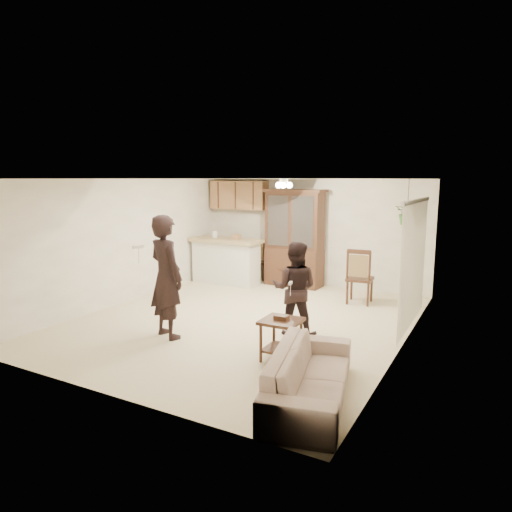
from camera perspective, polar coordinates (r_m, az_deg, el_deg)
The scene contains 23 objects.
floor at distance 8.26m, azimuth -1.52°, elevation -8.00°, with size 6.50×6.50×0.00m, color beige.
ceiling at distance 7.87m, azimuth -1.60°, elevation 9.63°, with size 5.50×6.50×0.02m, color white.
wall_back at distance 10.88m, azimuth 7.03°, elevation 2.95°, with size 5.50×0.02×2.50m, color white.
wall_front at distance 5.45m, azimuth -18.91°, elevation -4.13°, with size 5.50×0.02×2.50m, color white.
wall_left at distance 9.63m, azimuth -15.89°, elevation 1.80°, with size 0.02×6.50×2.50m, color white.
wall_right at distance 7.03m, azimuth 18.26°, elevation -1.10°, with size 0.02×6.50×2.50m, color white.
breakfast_bar at distance 11.02m, azimuth -3.77°, elevation -0.86°, with size 1.60×0.55×1.00m, color silver.
bar_top at distance 10.93m, azimuth -3.80°, elevation 1.98°, with size 1.75×0.70×0.08m, color tan.
upper_cabinets at distance 11.49m, azimuth -2.15°, elevation 7.62°, with size 1.50×0.34×0.70m, color #8C603D.
vertical_blinds at distance 7.94m, azimuth 19.09°, elevation -1.06°, with size 0.06×2.30×2.10m, color white, non-canonical shape.
ceiling_fixture at distance 8.84m, azimuth 3.48°, elevation 8.96°, with size 0.36×0.36×0.20m, color beige, non-canonical shape.
hanging_plant at distance 9.38m, azimuth 18.40°, elevation 5.16°, with size 0.43×0.37×0.48m, color #2A5622.
plant_cord at distance 9.37m, azimuth 18.50°, elevation 7.15°, with size 0.01×0.01×0.65m, color black.
sofa at distance 5.37m, azimuth 6.76°, elevation -13.84°, with size 1.87×0.73×0.73m, color beige.
adult at distance 7.32m, azimuth -11.14°, elevation -3.17°, with size 0.66×0.43×1.80m, color black.
child at distance 7.35m, azimuth 4.85°, elevation -4.78°, with size 0.66×0.51×1.35m, color black.
china_hutch at distance 10.71m, azimuth 4.82°, elevation 2.17°, with size 1.46×0.61×2.26m.
side_table at distance 6.45m, azimuth 3.16°, elevation -10.32°, with size 0.54×0.54×0.64m.
chair_bar at distance 11.15m, azimuth -0.33°, elevation -1.81°, with size 0.50×0.50×1.03m.
chair_hutch_left at distance 10.92m, azimuth 3.36°, elevation -2.21°, with size 0.54×0.54×0.94m.
chair_hutch_right at distance 9.51m, azimuth 12.82°, elevation -3.88°, with size 0.54×0.54×1.13m.
controller_adult at distance 7.00m, azimuth -14.51°, elevation 1.12°, with size 0.05×0.17×0.05m, color white.
controller_child at distance 6.95m, azimuth 4.33°, elevation -3.41°, with size 0.04×0.13×0.04m, color white.
Camera 1 is at (3.93, -6.82, 2.49)m, focal length 32.00 mm.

